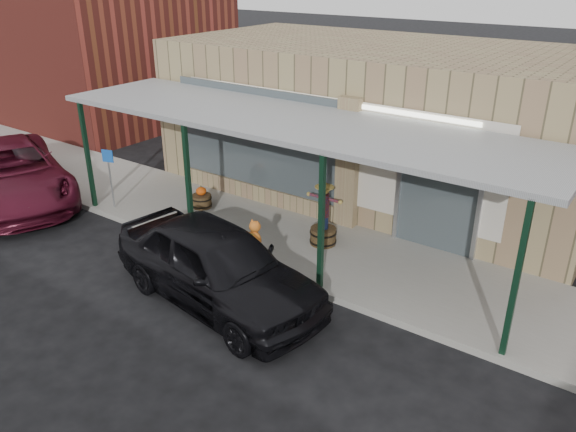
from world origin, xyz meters
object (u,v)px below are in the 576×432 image
Objects in this scene: barrel_scarecrow at (323,223)px; barrel_pumpkin at (202,199)px; car_maroon at (10,173)px; handicap_sign at (110,171)px; parked_sedan at (217,265)px.

barrel_pumpkin is (-3.85, -0.06, -0.31)m from barrel_scarecrow.
handicap_sign is at bearing -47.12° from car_maroon.
car_maroon is (-8.27, 0.52, -0.00)m from parked_sedan.
barrel_scarecrow reaches higher than barrel_pumpkin.
barrel_scarecrow is at bearing -51.88° from car_maroon.
parked_sedan is at bearing -32.87° from handicap_sign.
barrel_scarecrow is 3.15m from parked_sedan.
barrel_pumpkin is at bearing 19.66° from handicap_sign.
handicap_sign reaches higher than barrel_scarecrow.
handicap_sign is 3.19m from car_maroon.
barrel_pumpkin is at bearing -41.12° from car_maroon.
barrel_pumpkin is 4.55m from parked_sedan.
handicap_sign is at bearing -168.60° from barrel_scarecrow.
car_maroon is (-2.96, -1.15, -0.36)m from handicap_sign.
barrel_pumpkin is at bearing 178.37° from barrel_scarecrow.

